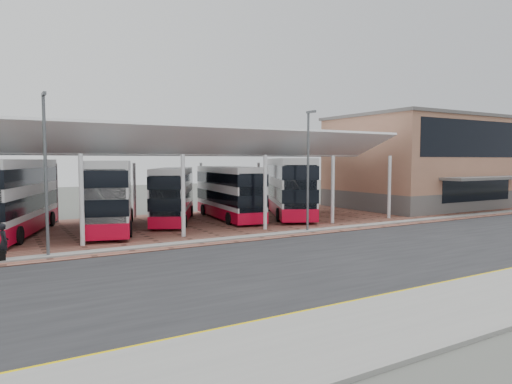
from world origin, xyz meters
TOP-DOWN VIEW (x-y plane):
  - ground at (0.00, 0.00)m, footprint 140.00×140.00m
  - road at (0.00, -1.00)m, footprint 120.00×14.00m
  - forecourt at (2.00, 13.00)m, footprint 72.00×16.00m
  - north_kerb at (0.00, 6.20)m, footprint 120.00×0.80m
  - yellow_line_near at (0.00, -7.00)m, footprint 120.00×0.12m
  - yellow_line_far at (0.00, -6.70)m, footprint 120.00×0.12m
  - canopy at (-6.00, 13.94)m, footprint 37.00×11.63m
  - terminal at (23.00, 13.92)m, footprint 18.40×14.40m
  - warehouse at (48.00, 24.00)m, footprint 30.50×20.50m
  - lamp_west at (-14.00, 6.27)m, footprint 0.16×0.90m
  - lamp_east at (2.00, 6.27)m, footprint 0.16×0.90m
  - bus_1 at (-15.09, 14.50)m, footprint 6.41×11.95m
  - bus_2 at (-9.24, 13.81)m, footprint 5.67×11.77m
  - bus_3 at (-4.15, 15.35)m, footprint 6.57×10.09m
  - bus_4 at (0.38, 14.75)m, footprint 3.68×10.54m
  - bus_5 at (5.78, 14.03)m, footprint 7.71×11.91m
  - pedestrian at (-15.91, 6.38)m, footprint 0.58×0.74m
  - suitcase at (-16.01, 6.00)m, footprint 0.31×0.22m

SIDE VIEW (x-z plane):
  - ground at x=0.00m, z-range 0.00..0.00m
  - road at x=0.00m, z-range 0.00..0.02m
  - yellow_line_near at x=0.00m, z-range 0.02..0.03m
  - yellow_line_far at x=0.00m, z-range 0.02..0.03m
  - forecourt at x=2.00m, z-range 0.00..0.06m
  - north_kerb at x=0.00m, z-range 0.00..0.14m
  - suitcase at x=-16.01m, z-range 0.06..0.60m
  - pedestrian at x=-15.91m, z-range 0.06..1.84m
  - bus_3 at x=-4.15m, z-range 0.05..4.21m
  - bus_4 at x=0.38m, z-range 0.05..4.30m
  - bus_2 at x=-9.24m, z-range 0.04..4.78m
  - bus_1 at x=-15.09m, z-range 0.04..4.87m
  - bus_5 at x=5.78m, z-range 0.04..4.96m
  - lamp_west at x=-14.00m, z-range 0.32..8.40m
  - lamp_east at x=2.00m, z-range 0.32..8.40m
  - terminal at x=23.00m, z-range 0.03..9.28m
  - warehouse at x=48.00m, z-range 0.03..10.28m
  - canopy at x=-6.00m, z-range 2.26..9.33m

